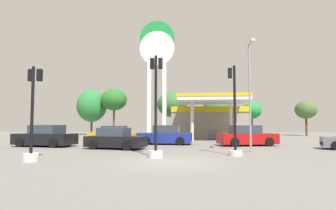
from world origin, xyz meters
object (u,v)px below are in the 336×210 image
object	(u,v)px
car_5	(115,139)
tree_1	(114,100)
traffic_signal_2	(32,129)
car_0	(45,137)
traffic_signal_0	(156,123)
tree_5	(306,110)
tree_4	(252,111)
traffic_signal_1	(235,128)
tree_3	(216,109)
car_1	(247,136)
car_3	(165,136)
station_pole_sign	(157,63)
corner_streetlamp	(250,86)
tree_0	(92,106)
tree_2	(172,105)
car_2	(113,135)

from	to	relation	value
car_5	tree_1	bearing A→B (deg)	106.87
traffic_signal_2	tree_1	distance (m)	29.35
car_0	traffic_signal_0	size ratio (longest dim) A/B	0.91
tree_5	tree_4	bearing A→B (deg)	165.27
car_5	traffic_signal_1	size ratio (longest dim) A/B	0.87
traffic_signal_0	traffic_signal_2	xyz separation A→B (m)	(-5.53, -1.97, -0.24)
car_0	traffic_signal_1	distance (m)	14.44
car_5	tree_3	distance (m)	25.26
traffic_signal_1	tree_1	xyz separation A→B (m)	(-14.34, 25.43, 3.82)
car_0	traffic_signal_0	xyz separation A→B (m)	(9.42, -6.18, 1.01)
car_1	car_3	distance (m)	6.62
station_pole_sign	corner_streetlamp	bearing A→B (deg)	-59.90
car_5	traffic_signal_0	xyz separation A→B (m)	(3.49, -4.70, 1.10)
traffic_signal_2	station_pole_sign	bearing A→B (deg)	79.95
station_pole_sign	corner_streetlamp	size ratio (longest dim) A/B	1.97
tree_4	corner_streetlamp	xyz separation A→B (m)	(-5.03, -26.05, 0.40)
tree_4	tree_5	distance (m)	7.44
tree_3	car_1	bearing A→B (deg)	-87.22
traffic_signal_2	traffic_signal_1	bearing A→B (deg)	18.78
car_5	tree_4	bearing A→B (deg)	60.51
station_pole_sign	tree_0	distance (m)	16.93
station_pole_sign	tree_4	bearing A→B (deg)	45.30
tree_2	tree_3	world-z (taller)	tree_2
tree_2	tree_5	size ratio (longest dim) A/B	1.34
car_5	corner_streetlamp	distance (m)	9.64
tree_5	corner_streetlamp	bearing A→B (deg)	-116.84
station_pole_sign	corner_streetlamp	distance (m)	15.91
traffic_signal_1	tree_4	bearing A→B (deg)	77.37
car_5	tree_5	bearing A→B (deg)	47.10
tree_4	tree_2	bearing A→B (deg)	179.13
traffic_signal_0	tree_0	xyz separation A→B (m)	(-14.07, 27.94, 2.72)
tree_0	tree_3	distance (m)	19.17
car_0	tree_3	size ratio (longest dim) A/B	0.83
tree_0	tree_5	xyz separation A→B (m)	(31.71, -0.50, -0.78)
tree_4	car_1	bearing A→B (deg)	-101.91
car_0	car_3	xyz separation A→B (m)	(8.89, 3.11, -0.02)
car_0	corner_streetlamp	bearing A→B (deg)	-11.10
tree_0	traffic_signal_2	bearing A→B (deg)	-74.06
car_0	tree_3	distance (m)	26.58
tree_5	traffic_signal_0	bearing A→B (deg)	-122.74
car_0	traffic_signal_0	bearing A→B (deg)	-33.28
station_pole_sign	tree_2	bearing A→B (deg)	87.23
car_3	traffic_signal_2	bearing A→B (deg)	-113.95
car_2	traffic_signal_1	bearing A→B (deg)	-44.91
traffic_signal_0	tree_3	distance (m)	28.76
station_pole_sign	tree_2	size ratio (longest dim) A/B	1.99
station_pole_sign	tree_4	world-z (taller)	station_pole_sign
car_5	tree_2	world-z (taller)	tree_2
tree_2	tree_3	bearing A→B (deg)	-10.83
traffic_signal_0	tree_2	distance (m)	29.70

